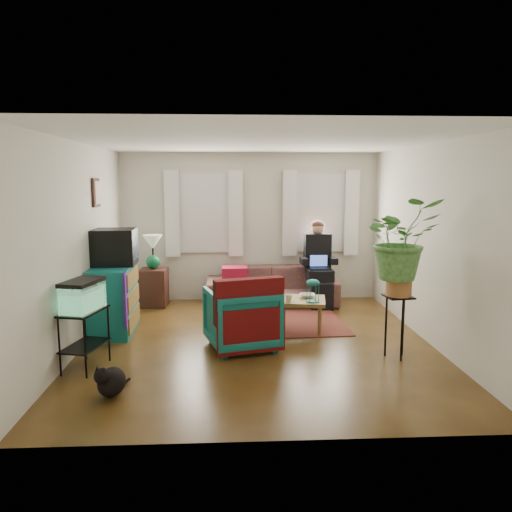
{
  "coord_description": "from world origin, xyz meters",
  "views": [
    {
      "loc": [
        -0.35,
        -6.31,
        2.12
      ],
      "look_at": [
        0.0,
        0.4,
        1.1
      ],
      "focal_mm": 35.0,
      "sensor_mm": 36.0,
      "label": 1
    }
  ],
  "objects": [
    {
      "name": "potted_plant",
      "position": [
        1.64,
        -0.62,
        1.29
      ],
      "size": [
        0.96,
        0.86,
        0.97
      ],
      "primitive_type": "imported",
      "rotation": [
        0.0,
        0.0,
        0.13
      ],
      "color": "#599947",
      "rests_on": "plant_stand"
    },
    {
      "name": "serape_throw",
      "position": [
        -0.12,
        -0.47,
        0.6
      ],
      "size": [
        0.88,
        0.42,
        0.7
      ],
      "primitive_type": "cube",
      "rotation": [
        0.0,
        0.0,
        0.27
      ],
      "color": "#9E0A0A",
      "rests_on": "armchair"
    },
    {
      "name": "black_cat",
      "position": [
        -1.54,
        -1.55,
        0.18
      ],
      "size": [
        0.38,
        0.48,
        0.35
      ],
      "primitive_type": "ellipsoid",
      "rotation": [
        0.0,
        0.0,
        -0.29
      ],
      "color": "black",
      "rests_on": "floor"
    },
    {
      "name": "area_rug",
      "position": [
        0.32,
        0.95,
        0.01
      ],
      "size": [
        2.08,
        1.71,
        0.01
      ],
      "primitive_type": "cube",
      "rotation": [
        0.0,
        0.0,
        0.05
      ],
      "color": "maroon",
      "rests_on": "floor"
    },
    {
      "name": "snack_tray",
      "position": [
        0.16,
        0.78,
        0.48
      ],
      "size": [
        0.4,
        0.4,
        0.04
      ],
      "primitive_type": "cylinder",
      "rotation": [
        0.0,
        0.0,
        -0.17
      ],
      "color": "#B21414",
      "rests_on": "coffee_table"
    },
    {
      "name": "coffee_table",
      "position": [
        0.43,
        0.57,
        0.23
      ],
      "size": [
        1.2,
        0.79,
        0.46
      ],
      "primitive_type": "cube",
      "rotation": [
        0.0,
        0.0,
        -0.17
      ],
      "color": "brown",
      "rests_on": "floor"
    },
    {
      "name": "side_table",
      "position": [
        -1.65,
        2.07,
        0.32
      ],
      "size": [
        0.46,
        0.46,
        0.64
      ],
      "primitive_type": "cube",
      "rotation": [
        0.0,
        0.0,
        -0.05
      ],
      "color": "#392915",
      "rests_on": "floor"
    },
    {
      "name": "ceiling",
      "position": [
        0.0,
        0.0,
        2.6
      ],
      "size": [
        4.5,
        5.0,
        0.01
      ],
      "primitive_type": "cube",
      "color": "white",
      "rests_on": "wall_back"
    },
    {
      "name": "sofa",
      "position": [
        0.36,
        2.05,
        0.43
      ],
      "size": [
        2.21,
        0.87,
        0.87
      ],
      "primitive_type": "imported",
      "rotation": [
        0.0,
        0.0,
        -0.0
      ],
      "color": "brown",
      "rests_on": "floor"
    },
    {
      "name": "plant_stand",
      "position": [
        1.64,
        -0.62,
        0.38
      ],
      "size": [
        0.36,
        0.36,
        0.76
      ],
      "primitive_type": "cube",
      "rotation": [
        0.0,
        0.0,
        0.13
      ],
      "color": "black",
      "rests_on": "floor"
    },
    {
      "name": "table_lamp",
      "position": [
        -1.65,
        2.07,
        0.92
      ],
      "size": [
        0.34,
        0.34,
        0.59
      ],
      "primitive_type": null,
      "rotation": [
        0.0,
        0.0,
        -0.05
      ],
      "color": "white",
      "rests_on": "side_table"
    },
    {
      "name": "crt_tv",
      "position": [
        -1.97,
        0.72,
        1.2
      ],
      "size": [
        0.59,
        0.54,
        0.5
      ],
      "primitive_type": "cube",
      "rotation": [
        0.0,
        0.0,
        0.03
      ],
      "color": "black",
      "rests_on": "dresser"
    },
    {
      "name": "armchair",
      "position": [
        -0.21,
        -0.15,
        0.43
      ],
      "size": [
        1.01,
        0.97,
        0.85
      ],
      "primitive_type": "imported",
      "rotation": [
        0.0,
        0.0,
        3.42
      ],
      "color": "#126371",
      "rests_on": "floor"
    },
    {
      "name": "wall_left",
      "position": [
        -2.25,
        0.0,
        1.3
      ],
      "size": [
        0.01,
        5.0,
        2.6
      ],
      "primitive_type": "cube",
      "color": "silver",
      "rests_on": "floor"
    },
    {
      "name": "window_right",
      "position": [
        1.25,
        2.48,
        1.55
      ],
      "size": [
        1.08,
        0.04,
        1.38
      ],
      "primitive_type": "cube",
      "color": "white",
      "rests_on": "wall_back"
    },
    {
      "name": "cup_b",
      "position": [
        0.45,
        0.39,
        0.51
      ],
      "size": [
        0.12,
        0.12,
        0.09
      ],
      "primitive_type": "imported",
      "rotation": [
        0.0,
        0.0,
        -0.17
      ],
      "color": "beige",
      "rests_on": "coffee_table"
    },
    {
      "name": "dresser",
      "position": [
        -1.99,
        0.61,
        0.47
      ],
      "size": [
        0.56,
        1.07,
        0.94
      ],
      "primitive_type": "cube",
      "rotation": [
        0.0,
        0.0,
        0.03
      ],
      "color": "#105061",
      "rests_on": "floor"
    },
    {
      "name": "picture_frame",
      "position": [
        -2.21,
        0.85,
        1.95
      ],
      "size": [
        0.04,
        0.32,
        0.4
      ],
      "primitive_type": "cube",
      "color": "#3D2616",
      "rests_on": "wall_left"
    },
    {
      "name": "cup_a",
      "position": [
        0.17,
        0.52,
        0.51
      ],
      "size": [
        0.14,
        0.14,
        0.1
      ],
      "primitive_type": "imported",
      "rotation": [
        0.0,
        0.0,
        -0.17
      ],
      "color": "white",
      "rests_on": "coffee_table"
    },
    {
      "name": "curtains_left",
      "position": [
        -0.8,
        2.4,
        1.55
      ],
      "size": [
        1.36,
        0.06,
        1.5
      ],
      "primitive_type": "cube",
      "color": "white",
      "rests_on": "wall_back"
    },
    {
      "name": "wall_back",
      "position": [
        0.0,
        2.5,
        1.3
      ],
      "size": [
        4.5,
        0.01,
        2.6
      ],
      "primitive_type": "cube",
      "color": "silver",
      "rests_on": "floor"
    },
    {
      "name": "bowl",
      "position": [
        0.75,
        0.62,
        0.49
      ],
      "size": [
        0.25,
        0.25,
        0.05
      ],
      "primitive_type": "imported",
      "rotation": [
        0.0,
        0.0,
        -0.17
      ],
      "color": "white",
      "rests_on": "coffee_table"
    },
    {
      "name": "wall_right",
      "position": [
        2.25,
        0.0,
        1.3
      ],
      "size": [
        0.01,
        5.0,
        2.6
      ],
      "primitive_type": "cube",
      "color": "silver",
      "rests_on": "floor"
    },
    {
      "name": "aquarium",
      "position": [
        -2.0,
        -0.78,
        0.86
      ],
      "size": [
        0.43,
        0.61,
        0.36
      ],
      "primitive_type": "cube",
      "rotation": [
        0.0,
        0.0,
        -0.24
      ],
      "color": "#7FD899",
      "rests_on": "aquarium_stand"
    },
    {
      "name": "seated_person",
      "position": [
        1.16,
        2.05,
        0.66
      ],
      "size": [
        0.55,
        0.68,
        1.32
      ],
      "primitive_type": null,
      "rotation": [
        0.0,
        0.0,
        -0.0
      ],
      "color": "black",
      "rests_on": "sofa"
    },
    {
      "name": "wall_front",
      "position": [
        0.0,
        -2.5,
        1.3
      ],
      "size": [
        4.5,
        0.01,
        2.6
      ],
      "primitive_type": "cube",
      "color": "silver",
      "rests_on": "floor"
    },
    {
      "name": "birdcage",
      "position": [
        0.78,
        0.36,
        0.62
      ],
      "size": [
        0.21,
        0.21,
        0.32
      ],
      "primitive_type": null,
      "rotation": [
        0.0,
        0.0,
        -0.17
      ],
      "color": "#115B6B",
      "rests_on": "coffee_table"
    },
    {
      "name": "curtains_right",
      "position": [
        1.25,
        2.4,
        1.55
      ],
      "size": [
        1.36,
        0.06,
        1.5
      ],
      "primitive_type": "cube",
      "color": "white",
      "rests_on": "wall_back"
    },
    {
      "name": "floor",
      "position": [
        0.0,
        0.0,
        0.0
      ],
      "size": [
        4.5,
        5.0,
        0.01
      ],
      "primitive_type": "cube",
      "color": "#4F2B14",
      "rests_on": "ground"
    },
    {
      "name": "window_left",
      "position": [
        -0.8,
        2.48,
        1.55
      ],
      "size": [
        1.08,
        0.04,
        1.38
      ],
      "primitive_type": "cube",
      "color": "white",
      "rests_on": "wall_back"
    },
    {
      "name": "aquarium_stand",
      "position": [
        -2.0,
        -0.78,
        0.34
      ],
      "size": [
        0.47,
        0.67,
        0.68
      ],
      "primitive_type": "cube",
      "rotation": [
        0.0,
        0.0,
        -0.24
      ],
      "color": "black",
      "rests_on": "floor"
    }
  ]
}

